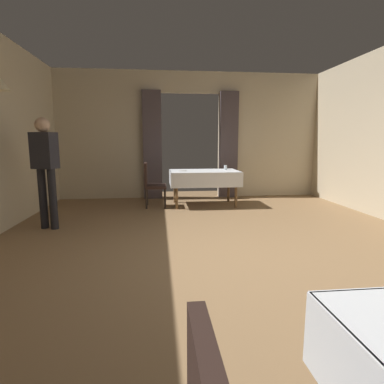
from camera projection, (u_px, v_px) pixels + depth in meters
name	position (u px, v px, depth m)	size (l,w,h in m)	color
ground	(226.00, 258.00, 3.66)	(10.08, 10.08, 0.00)	olive
wall_back	(190.00, 135.00, 7.52)	(6.40, 0.27, 3.00)	beige
dining_table_mid	(204.00, 175.00, 6.63)	(1.47, 0.92, 0.75)	brown
chair_mid_left	(152.00, 183.00, 6.46)	(0.44, 0.44, 0.93)	black
plate_mid_a	(183.00, 171.00, 6.54)	(0.19, 0.19, 0.01)	white
glass_mid_b	(226.00, 167.00, 6.78)	(0.07, 0.07, 0.10)	silver
person_waiter_by_doorway	(45.00, 164.00, 4.76)	(0.41, 0.33, 1.72)	black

